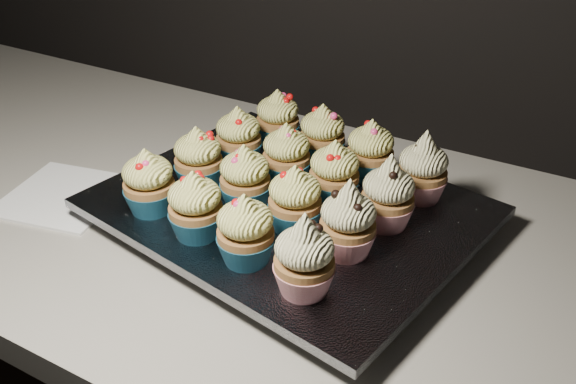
% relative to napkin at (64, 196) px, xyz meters
% --- Properties ---
extents(worktop, '(2.44, 0.64, 0.04)m').
position_rel_napkin_xyz_m(worktop, '(0.12, 0.10, -0.02)').
color(worktop, beige).
rests_on(worktop, cabinet).
extents(napkin, '(0.18, 0.18, 0.00)m').
position_rel_napkin_xyz_m(napkin, '(0.00, 0.00, 0.00)').
color(napkin, white).
rests_on(napkin, worktop).
extents(baking_tray, '(0.46, 0.38, 0.02)m').
position_rel_napkin_xyz_m(baking_tray, '(0.30, 0.09, 0.01)').
color(baking_tray, black).
rests_on(baking_tray, worktop).
extents(foil_lining, '(0.50, 0.42, 0.01)m').
position_rel_napkin_xyz_m(foil_lining, '(0.30, 0.09, 0.03)').
color(foil_lining, silver).
rests_on(foil_lining, baking_tray).
extents(cupcake_0, '(0.06, 0.06, 0.08)m').
position_rel_napkin_xyz_m(cupcake_0, '(0.16, -0.00, 0.07)').
color(cupcake_0, '#185675').
rests_on(cupcake_0, foil_lining).
extents(cupcake_1, '(0.06, 0.06, 0.08)m').
position_rel_napkin_xyz_m(cupcake_1, '(0.24, -0.02, 0.07)').
color(cupcake_1, '#185675').
rests_on(cupcake_1, foil_lining).
extents(cupcake_2, '(0.06, 0.06, 0.08)m').
position_rel_napkin_xyz_m(cupcake_2, '(0.32, -0.03, 0.07)').
color(cupcake_2, '#185675').
rests_on(cupcake_2, foil_lining).
extents(cupcake_3, '(0.06, 0.06, 0.10)m').
position_rel_napkin_xyz_m(cupcake_3, '(0.40, -0.05, 0.07)').
color(cupcake_3, '#AB172A').
rests_on(cupcake_3, foil_lining).
extents(cupcake_4, '(0.06, 0.06, 0.08)m').
position_rel_napkin_xyz_m(cupcake_4, '(0.18, 0.07, 0.07)').
color(cupcake_4, '#185675').
rests_on(cupcake_4, foil_lining).
extents(cupcake_5, '(0.06, 0.06, 0.08)m').
position_rel_napkin_xyz_m(cupcake_5, '(0.26, 0.06, 0.07)').
color(cupcake_5, '#185675').
rests_on(cupcake_5, foil_lining).
extents(cupcake_6, '(0.06, 0.06, 0.08)m').
position_rel_napkin_xyz_m(cupcake_6, '(0.33, 0.05, 0.07)').
color(cupcake_6, '#185675').
rests_on(cupcake_6, foil_lining).
extents(cupcake_7, '(0.06, 0.06, 0.10)m').
position_rel_napkin_xyz_m(cupcake_7, '(0.41, 0.03, 0.07)').
color(cupcake_7, '#AB172A').
rests_on(cupcake_7, foil_lining).
extents(cupcake_8, '(0.06, 0.06, 0.08)m').
position_rel_napkin_xyz_m(cupcake_8, '(0.19, 0.15, 0.07)').
color(cupcake_8, '#185675').
rests_on(cupcake_8, foil_lining).
extents(cupcake_9, '(0.06, 0.06, 0.08)m').
position_rel_napkin_xyz_m(cupcake_9, '(0.27, 0.14, 0.07)').
color(cupcake_9, '#185675').
rests_on(cupcake_9, foil_lining).
extents(cupcake_10, '(0.06, 0.06, 0.08)m').
position_rel_napkin_xyz_m(cupcake_10, '(0.35, 0.13, 0.07)').
color(cupcake_10, '#185675').
rests_on(cupcake_10, foil_lining).
extents(cupcake_11, '(0.06, 0.06, 0.10)m').
position_rel_napkin_xyz_m(cupcake_11, '(0.42, 0.11, 0.07)').
color(cupcake_11, '#AB172A').
rests_on(cupcake_11, foil_lining).
extents(cupcake_12, '(0.06, 0.06, 0.08)m').
position_rel_napkin_xyz_m(cupcake_12, '(0.21, 0.23, 0.07)').
color(cupcake_12, '#185675').
rests_on(cupcake_12, foil_lining).
extents(cupcake_13, '(0.06, 0.06, 0.08)m').
position_rel_napkin_xyz_m(cupcake_13, '(0.28, 0.21, 0.07)').
color(cupcake_13, '#185675').
rests_on(cupcake_13, foil_lining).
extents(cupcake_14, '(0.06, 0.06, 0.08)m').
position_rel_napkin_xyz_m(cupcake_14, '(0.36, 0.20, 0.07)').
color(cupcake_14, '#185675').
rests_on(cupcake_14, foil_lining).
extents(cupcake_15, '(0.06, 0.06, 0.10)m').
position_rel_napkin_xyz_m(cupcake_15, '(0.44, 0.18, 0.07)').
color(cupcake_15, '#AB172A').
rests_on(cupcake_15, foil_lining).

